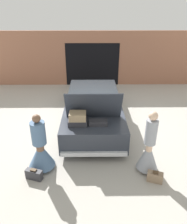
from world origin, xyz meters
TOP-DOWN VIEW (x-y plane):
  - ground_plane at (0.00, 0.00)m, footprint 40.00×40.00m
  - garage_wall_back at (0.00, 4.26)m, footprint 12.00×0.14m
  - car at (-0.00, 0.00)m, footprint 1.98×4.79m
  - person_left at (-1.39, -2.59)m, footprint 0.70×0.70m
  - person_right at (1.39, -2.70)m, footprint 0.56×0.56m
  - suitcase_beside_left_person at (-1.51, -3.02)m, footprint 0.45×0.27m
  - suitcase_beside_right_person at (1.50, -3.14)m, footprint 0.41×0.28m

SIDE VIEW (x-z plane):
  - ground_plane at x=0.00m, z-range 0.00..0.00m
  - suitcase_beside_right_person at x=1.50m, z-range -0.01..0.28m
  - suitcase_beside_left_person at x=-1.51m, z-range -0.01..0.28m
  - person_left at x=-1.39m, z-range -0.24..1.36m
  - car at x=0.00m, z-range -0.29..1.49m
  - person_right at x=1.39m, z-range -0.24..1.48m
  - garage_wall_back at x=0.00m, z-range -0.01..2.79m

